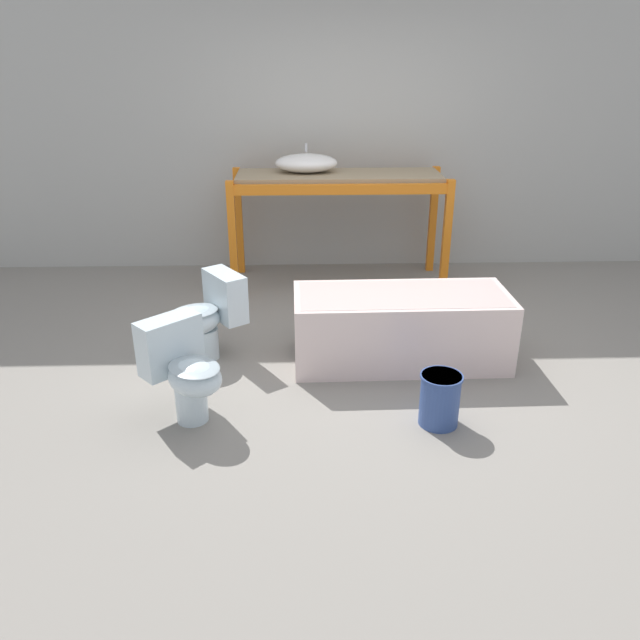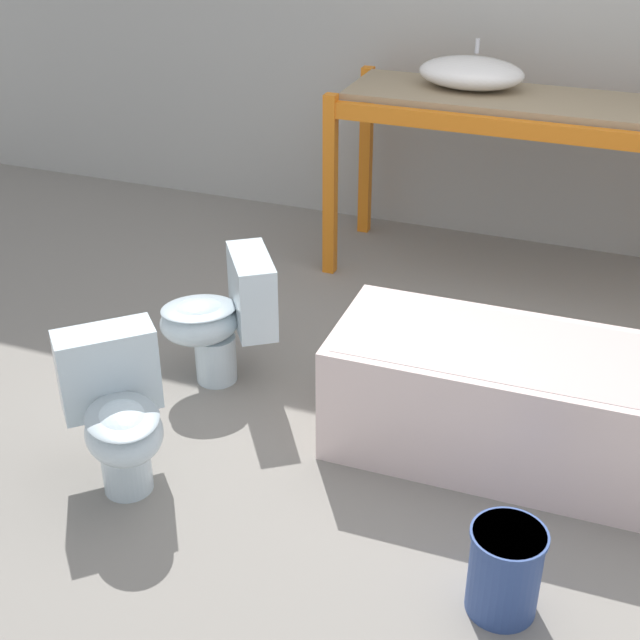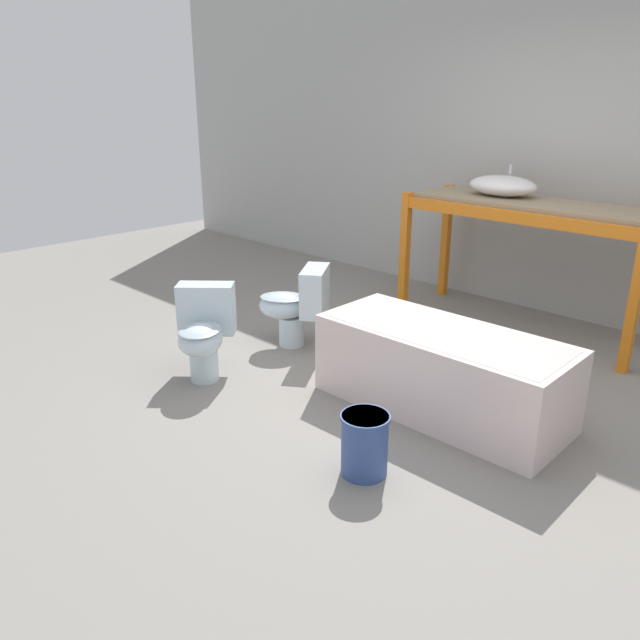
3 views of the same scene
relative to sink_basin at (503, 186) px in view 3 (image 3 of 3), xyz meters
name	(u,v)px [view 3 (image 3 of 3)]	position (x,y,z in m)	size (l,w,h in m)	color
ground_plane	(416,390)	(0.40, -1.66, -1.16)	(12.00, 12.00, 0.00)	gray
warehouse_wall_rear	(584,130)	(0.40, 0.52, 0.44)	(10.80, 0.08, 3.20)	#ADADA8
shelving_rack	(529,222)	(0.30, -0.06, -0.25)	(2.05, 0.72, 1.08)	orange
sink_basin	(503,186)	(0.00, 0.00, 0.00)	(0.59, 0.40, 0.25)	white
bathtub_main	(442,365)	(0.67, -1.78, -0.86)	(1.57, 0.67, 0.53)	silver
toilet_near	(203,330)	(-0.79, -2.53, -0.81)	(0.61, 0.62, 0.64)	silver
toilet_far	(297,303)	(-0.75, -1.68, -0.81)	(0.63, 0.58, 0.64)	silver
bucket_white	(365,443)	(0.79, -2.66, -0.98)	(0.26, 0.26, 0.34)	#334C8C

